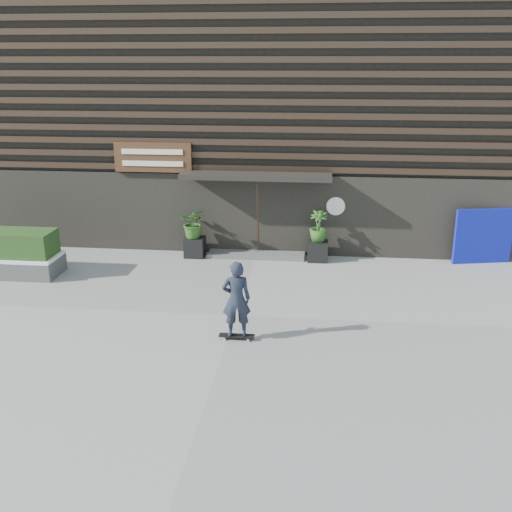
# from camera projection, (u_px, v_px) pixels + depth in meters

# --- Properties ---
(ground) EXTENTS (80.00, 80.00, 0.00)m
(ground) POSITION_uv_depth(u_px,v_px,m) (236.00, 315.00, 14.35)
(ground) COLOR gray
(ground) RESTS_ON ground
(entrance_step) EXTENTS (3.00, 0.80, 0.12)m
(entrance_step) POSITION_uv_depth(u_px,v_px,m) (256.00, 254.00, 18.67)
(entrance_step) COLOR #535250
(entrance_step) RESTS_ON ground
(planter_pot_left) EXTENTS (0.60, 0.60, 0.60)m
(planter_pot_left) POSITION_uv_depth(u_px,v_px,m) (195.00, 247.00, 18.60)
(planter_pot_left) COLOR black
(planter_pot_left) RESTS_ON ground
(bamboo_left) EXTENTS (0.86, 0.75, 0.96)m
(bamboo_left) POSITION_uv_depth(u_px,v_px,m) (194.00, 223.00, 18.36)
(bamboo_left) COLOR #2D591E
(bamboo_left) RESTS_ON planter_pot_left
(planter_pot_right) EXTENTS (0.60, 0.60, 0.60)m
(planter_pot_right) POSITION_uv_depth(u_px,v_px,m) (318.00, 251.00, 18.22)
(planter_pot_right) COLOR black
(planter_pot_right) RESTS_ON ground
(bamboo_right) EXTENTS (0.54, 0.54, 0.96)m
(bamboo_right) POSITION_uv_depth(u_px,v_px,m) (319.00, 226.00, 17.98)
(bamboo_right) COLOR #2D591E
(bamboo_right) RESTS_ON planter_pot_right
(blue_tarp) EXTENTS (1.76, 0.50, 1.67)m
(blue_tarp) POSITION_uv_depth(u_px,v_px,m) (483.00, 236.00, 17.84)
(blue_tarp) COLOR #0C139D
(blue_tarp) RESTS_ON ground
(building) EXTENTS (18.00, 11.00, 8.00)m
(building) POSITION_uv_depth(u_px,v_px,m) (272.00, 111.00, 22.52)
(building) COLOR black
(building) RESTS_ON ground
(skateboarder) EXTENTS (0.78, 0.52, 1.80)m
(skateboarder) POSITION_uv_depth(u_px,v_px,m) (236.00, 299.00, 12.84)
(skateboarder) COLOR black
(skateboarder) RESTS_ON ground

